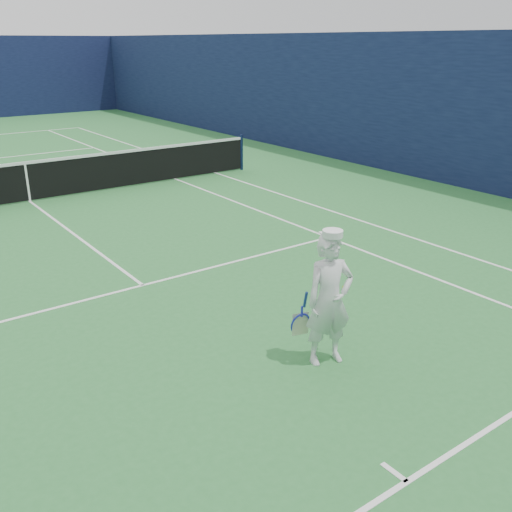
{
  "coord_description": "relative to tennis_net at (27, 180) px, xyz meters",
  "views": [
    {
      "loc": [
        -3.52,
        -14.4,
        3.75
      ],
      "look_at": [
        0.84,
        -8.39,
        0.94
      ],
      "focal_mm": 40.0,
      "sensor_mm": 36.0,
      "label": 1
    }
  ],
  "objects": [
    {
      "name": "tennis_net",
      "position": [
        0.0,
        0.0,
        0.0
      ],
      "size": [
        12.88,
        0.09,
        1.07
      ],
      "color": "#141E4C",
      "rests_on": "ground"
    },
    {
      "name": "windscreen_fence",
      "position": [
        0.0,
        0.0,
        1.45
      ],
      "size": [
        20.12,
        36.12,
        4.0
      ],
      "color": "#0F1538",
      "rests_on": "ground"
    },
    {
      "name": "tennis_player",
      "position": [
        0.84,
        -9.89,
        0.28
      ],
      "size": [
        0.73,
        0.62,
        1.72
      ],
      "rotation": [
        0.0,
        0.0,
        -0.27
      ],
      "color": "white",
      "rests_on": "ground"
    },
    {
      "name": "court_markings",
      "position": [
        0.0,
        0.0,
        -0.55
      ],
      "size": [
        11.03,
        23.83,
        0.01
      ],
      "color": "white",
      "rests_on": "ground"
    },
    {
      "name": "ground",
      "position": [
        0.0,
        0.0,
        -0.55
      ],
      "size": [
        80.0,
        80.0,
        0.0
      ],
      "primitive_type": "plane",
      "color": "#2B7134",
      "rests_on": "ground"
    }
  ]
}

